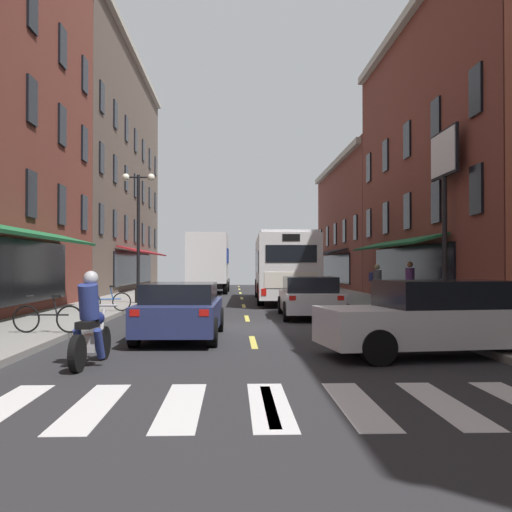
% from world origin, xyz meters
% --- Properties ---
extents(ground_plane, '(34.80, 80.00, 0.10)m').
position_xyz_m(ground_plane, '(0.00, 0.00, -0.05)').
color(ground_plane, '#28282B').
extents(lane_centre_dashes, '(0.14, 73.90, 0.01)m').
position_xyz_m(lane_centre_dashes, '(0.00, -0.25, 0.00)').
color(lane_centre_dashes, '#DBCC4C').
rests_on(lane_centre_dashes, ground).
extents(crosswalk_near, '(7.10, 2.80, 0.01)m').
position_xyz_m(crosswalk_near, '(0.00, -10.00, 0.00)').
color(crosswalk_near, silver).
rests_on(crosswalk_near, ground).
extents(sidewalk_left, '(3.00, 80.00, 0.14)m').
position_xyz_m(sidewalk_left, '(-5.90, 0.00, 0.07)').
color(sidewalk_left, gray).
rests_on(sidewalk_left, ground).
extents(sidewalk_right, '(3.00, 80.00, 0.14)m').
position_xyz_m(sidewalk_right, '(5.90, 0.00, 0.07)').
color(sidewalk_right, gray).
rests_on(sidewalk_right, ground).
extents(billboard_sign, '(0.40, 2.67, 6.45)m').
position_xyz_m(billboard_sign, '(7.05, 4.14, 5.00)').
color(billboard_sign, black).
rests_on(billboard_sign, sidewalk_right).
extents(transit_bus, '(2.83, 11.74, 3.24)m').
position_xyz_m(transit_bus, '(1.99, 12.97, 1.70)').
color(transit_bus, silver).
rests_on(transit_bus, ground).
extents(box_truck, '(2.58, 7.14, 3.74)m').
position_xyz_m(box_truck, '(-2.00, 22.22, 1.95)').
color(box_truck, white).
rests_on(box_truck, ground).
extents(sedan_near, '(1.98, 4.66, 1.34)m').
position_xyz_m(sedan_near, '(-1.71, -2.79, 0.69)').
color(sedan_near, navy).
rests_on(sedan_near, ground).
extents(sedan_mid, '(4.74, 2.51, 1.46)m').
position_xyz_m(sedan_mid, '(3.54, -5.90, 0.74)').
color(sedan_mid, silver).
rests_on(sedan_mid, ground).
extents(sedan_far, '(2.03, 4.85, 1.30)m').
position_xyz_m(sedan_far, '(-2.13, 31.45, 0.68)').
color(sedan_far, black).
rests_on(sedan_far, ground).
extents(sedan_rear, '(2.02, 4.73, 1.38)m').
position_xyz_m(sedan_rear, '(2.11, 3.29, 0.70)').
color(sedan_rear, silver).
rests_on(sedan_rear, ground).
extents(motorcycle_rider, '(0.63, 2.07, 1.66)m').
position_xyz_m(motorcycle_rider, '(-2.94, -6.83, 0.71)').
color(motorcycle_rider, black).
rests_on(motorcycle_rider, ground).
extents(bicycle_near, '(1.71, 0.48, 0.91)m').
position_xyz_m(bicycle_near, '(-4.90, -2.63, 0.50)').
color(bicycle_near, black).
rests_on(bicycle_near, sidewalk_left).
extents(bicycle_mid, '(1.69, 0.53, 0.91)m').
position_xyz_m(bicycle_mid, '(-4.94, 4.54, 0.50)').
color(bicycle_mid, black).
rests_on(bicycle_mid, sidewalk_left).
extents(pedestrian_near, '(0.48, 0.51, 1.67)m').
position_xyz_m(pedestrian_near, '(5.34, 7.32, 1.02)').
color(pedestrian_near, '#33663F').
rests_on(pedestrian_near, sidewalk_right).
extents(pedestrian_mid, '(0.36, 0.36, 1.78)m').
position_xyz_m(pedestrian_mid, '(6.66, 7.15, 1.06)').
color(pedestrian_mid, navy).
rests_on(pedestrian_mid, sidewalk_right).
extents(street_lamp_twin, '(1.42, 0.32, 5.64)m').
position_xyz_m(street_lamp_twin, '(-4.60, 9.67, 3.25)').
color(street_lamp_twin, black).
rests_on(street_lamp_twin, sidewalk_left).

